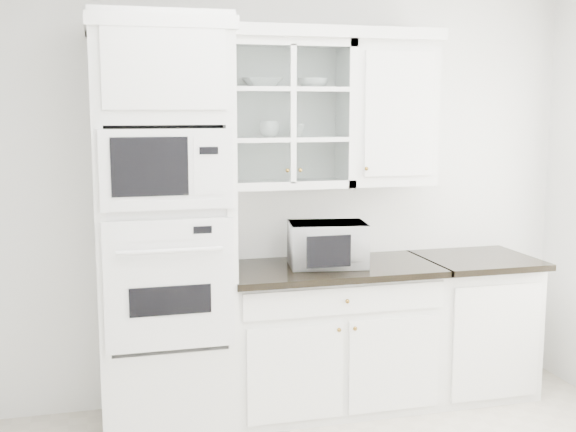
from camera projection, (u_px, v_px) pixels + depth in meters
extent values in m
cube|color=white|center=(276.00, 192.00, 4.64)|extent=(4.00, 0.02, 2.70)
cube|color=white|center=(163.00, 228.00, 4.17)|extent=(0.76, 0.65, 2.40)
cube|color=white|center=(170.00, 285.00, 3.89)|extent=(0.70, 0.03, 0.72)
cube|color=black|center=(171.00, 301.00, 3.89)|extent=(0.44, 0.01, 0.16)
cube|color=white|center=(167.00, 170.00, 3.80)|extent=(0.70, 0.03, 0.43)
cube|color=black|center=(150.00, 167.00, 3.76)|extent=(0.40, 0.01, 0.31)
cube|color=white|center=(330.00, 339.00, 4.57)|extent=(1.30, 0.60, 0.88)
cube|color=black|center=(332.00, 269.00, 4.47)|extent=(1.32, 0.67, 0.04)
cube|color=white|center=(472.00, 326.00, 4.83)|extent=(0.70, 0.60, 0.88)
cube|color=black|center=(477.00, 260.00, 4.72)|extent=(0.72, 0.67, 0.04)
cube|color=white|center=(286.00, 114.00, 4.43)|extent=(0.80, 0.33, 0.90)
cube|color=white|center=(286.00, 139.00, 4.45)|extent=(0.74, 0.29, 0.02)
cube|color=white|center=(286.00, 89.00, 4.41)|extent=(0.74, 0.29, 0.02)
cube|color=white|center=(388.00, 114.00, 4.60)|extent=(0.55, 0.33, 0.90)
cube|color=white|center=(270.00, 32.00, 4.31)|extent=(2.14, 0.38, 0.07)
imported|color=white|center=(327.00, 244.00, 4.46)|extent=(0.52, 0.45, 0.27)
imported|color=white|center=(262.00, 83.00, 4.37)|extent=(0.25, 0.25, 0.06)
imported|color=white|center=(313.00, 83.00, 4.44)|extent=(0.22, 0.22, 0.06)
imported|color=white|center=(269.00, 129.00, 4.40)|extent=(0.13, 0.13, 0.10)
imported|color=white|center=(297.00, 130.00, 4.47)|extent=(0.11, 0.11, 0.08)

